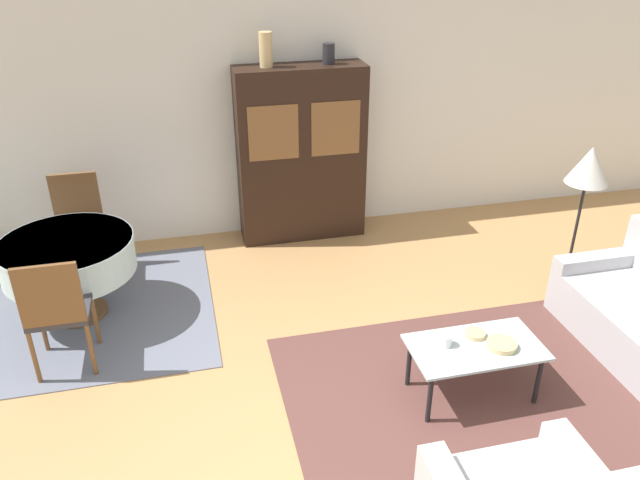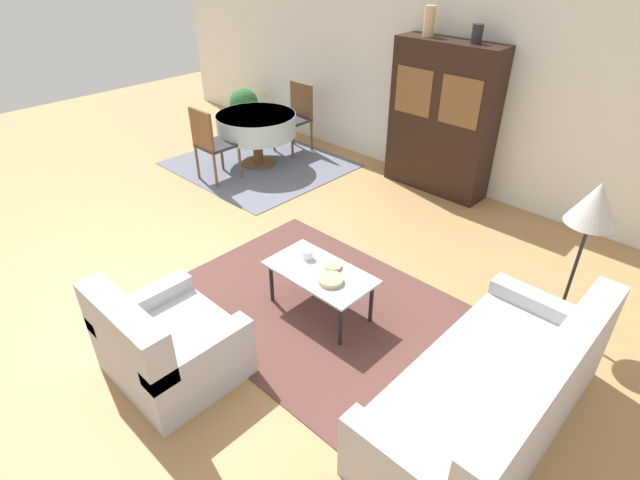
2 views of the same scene
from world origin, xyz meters
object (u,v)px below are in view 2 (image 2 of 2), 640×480
Objects in this scene: vase_short at (477,34)px; display_cabinet at (442,119)px; bowl_small at (333,266)px; potted_plant at (244,105)px; bowl at (331,280)px; dining_chair_near at (211,141)px; coffee_table at (320,276)px; vase_tall at (429,21)px; dining_chair_far at (296,113)px; armchair at (166,345)px; floor_lamp at (594,210)px; couch at (495,396)px; dining_table at (256,125)px; cup at (308,255)px.

display_cabinet is at bearing -179.82° from vase_short.
bowl_small is 0.22× the size of potted_plant.
dining_chair_near is at bearing 161.32° from bowl.
coffee_table is 2.98m from display_cabinet.
vase_tall reaches higher than coffee_table.
vase_short reaches higher than dining_chair_far.
armchair is 1.36m from coffee_table.
vase_short is at bearing 141.06° from floor_lamp.
couch is 2.09× the size of coffee_table.
floor_lamp is 2.66m from vase_short.
coffee_table is 3.43m from vase_tall.
display_cabinet is 2.71× the size of potted_plant.
coffee_table is (0.32, 1.32, 0.10)m from armchair.
display_cabinet is 2.53m from dining_table.
armchair is at bearing -103.40° from coffee_table.
coffee_table is at bearing 76.60° from armchair.
vase_tall is (1.92, 0.32, 1.44)m from dining_chair_far.
bowl is (-1.44, -1.32, -0.68)m from floor_lamp.
floor_lamp is 6.04m from potted_plant.
couch reaches higher than coffee_table.
display_cabinet reaches higher than armchair.
couch is at bearing -13.10° from dining_chair_near.
dining_table is 3.39m from bowl_small.
cup is 0.26m from bowl_small.
cup is at bearing -86.80° from vase_short.
bowl is at bearing -16.89° from coffee_table.
coffee_table is 3.86m from dining_chair_far.
cup is at bearing -74.49° from vase_tall.
dining_table reaches higher than coffee_table.
vase_short is at bearing 90.67° from armchair.
potted_plant is at bearing 147.73° from cup.
bowl is at bearing -137.52° from floor_lamp.
cup is at bearing -18.95° from dining_chair_near.
vase_tall is at bearing 108.99° from coffee_table.
armchair is 10.10× the size of cup.
couch is 2.01× the size of dining_chair_near.
vase_tall reaches higher than vase_short.
coffee_table is 0.96× the size of dining_chair_near.
display_cabinet is at bearing 25.98° from dining_table.
vase_short is (-0.36, 2.86, 1.55)m from coffee_table.
cup is (0.11, 1.39, 0.19)m from armchair.
dining_chair_far is 2.98× the size of vase_tall.
bowl is (3.08, -1.04, -0.11)m from dining_chair_near.
dining_table is 3.19m from cup.
armchair is 0.95× the size of dining_chair_near.
dining_chair_near is 4.93× the size of vase_short.
bowl is at bearing -31.09° from potted_plant.
vase_tall is at bearing 4.53° from potted_plant.
couch is 4.71m from dining_chair_near.
cup is at bearing 85.58° from armchair.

